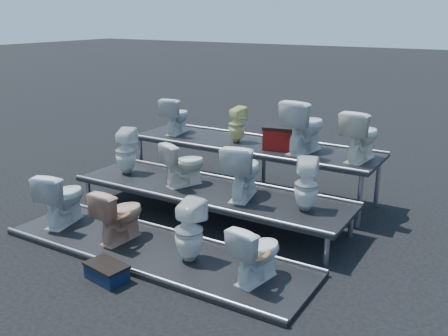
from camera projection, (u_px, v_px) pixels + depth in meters
The scene contains 18 objects.
ground at pixel (210, 219), 7.41m from camera, with size 80.00×80.00×0.00m, color black.
tier_front at pixel (154, 251), 6.34m from camera, with size 4.20×1.20×0.06m, color black.
tier_mid at pixel (209, 205), 7.35m from camera, with size 4.20×1.20×0.46m, color black.
tier_back at pixel (251, 169), 8.35m from camera, with size 4.20×1.20×0.86m, color black.
toilet_0 at pixel (62, 197), 7.02m from camera, with size 0.43×0.76×0.78m, color silver.
toilet_1 at pixel (119, 214), 6.50m from camera, with size 0.40×0.71×0.72m, color tan.
toilet_2 at pixel (189, 231), 5.95m from camera, with size 0.35×0.35×0.77m, color silver.
toilet_3 at pixel (256, 252), 5.52m from camera, with size 0.38×0.67×0.68m, color silver.
toilet_4 at pixel (126, 151), 7.95m from camera, with size 0.33×0.33×0.73m, color silver.
toilet_5 at pixel (184, 164), 7.40m from camera, with size 0.37×0.65×0.66m, color white.
toilet_6 at pixel (243, 170), 6.89m from camera, with size 0.44×0.77×0.78m, color silver.
toilet_7 at pixel (307, 185), 6.44m from camera, with size 0.31×0.32×0.70m, color silver.
toilet_8 at pixel (176, 115), 8.88m from camera, with size 0.36×0.64×0.65m, color silver.
toilet_9 at pixel (237, 124), 8.27m from camera, with size 0.27×0.28×0.60m, color beige.
toilet_10 at pixel (304, 126), 7.65m from camera, with size 0.46×0.81×0.83m, color silver.
toilet_11 at pixel (361, 135), 7.23m from camera, with size 0.42×0.73×0.75m, color white.
red_crate at pixel (279, 139), 7.89m from camera, with size 0.45×0.36×0.32m, color maroon.
step_stool at pixel (107, 273), 5.70m from camera, with size 0.48×0.29×0.17m, color black.
Camera 1 is at (3.72, -5.76, 2.93)m, focal length 40.00 mm.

